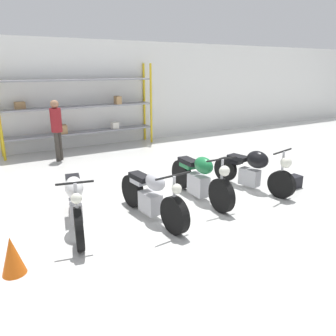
{
  "coord_description": "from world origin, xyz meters",
  "views": [
    {
      "loc": [
        -3.26,
        -5.16,
        2.68
      ],
      "look_at": [
        0.0,
        0.4,
        0.7
      ],
      "focal_mm": 35.0,
      "sensor_mm": 36.0,
      "label": 1
    }
  ],
  "objects_px": {
    "motorcycle_white": "(75,201)",
    "motorcycle_green": "(200,178)",
    "motorcycle_black": "(253,169)",
    "traffic_cone": "(12,256)",
    "toolbox": "(292,182)",
    "motorcycle_silver": "(152,196)",
    "shelving_rack": "(80,108)",
    "person_browsing": "(56,125)"
  },
  "relations": [
    {
      "from": "traffic_cone",
      "to": "motorcycle_green",
      "type": "bearing_deg",
      "value": 13.57
    },
    {
      "from": "motorcycle_white",
      "to": "motorcycle_black",
      "type": "xyz_separation_m",
      "value": [
        4.0,
        -0.14,
        -0.03
      ]
    },
    {
      "from": "motorcycle_silver",
      "to": "person_browsing",
      "type": "bearing_deg",
      "value": -179.01
    },
    {
      "from": "shelving_rack",
      "to": "traffic_cone",
      "type": "distance_m",
      "value": 7.3
    },
    {
      "from": "motorcycle_black",
      "to": "traffic_cone",
      "type": "xyz_separation_m",
      "value": [
        -5.11,
        -0.76,
        -0.2
      ]
    },
    {
      "from": "motorcycle_white",
      "to": "traffic_cone",
      "type": "height_order",
      "value": "motorcycle_white"
    },
    {
      "from": "traffic_cone",
      "to": "motorcycle_white",
      "type": "bearing_deg",
      "value": 39.19
    },
    {
      "from": "motorcycle_silver",
      "to": "motorcycle_white",
      "type": "bearing_deg",
      "value": -109.51
    },
    {
      "from": "motorcycle_silver",
      "to": "motorcycle_green",
      "type": "distance_m",
      "value": 1.35
    },
    {
      "from": "person_browsing",
      "to": "traffic_cone",
      "type": "bearing_deg",
      "value": 110.36
    },
    {
      "from": "motorcycle_green",
      "to": "shelving_rack",
      "type": "bearing_deg",
      "value": -170.3
    },
    {
      "from": "motorcycle_white",
      "to": "motorcycle_black",
      "type": "distance_m",
      "value": 4.0
    },
    {
      "from": "motorcycle_black",
      "to": "person_browsing",
      "type": "bearing_deg",
      "value": -157.7
    },
    {
      "from": "motorcycle_white",
      "to": "toolbox",
      "type": "relative_size",
      "value": 4.86
    },
    {
      "from": "shelving_rack",
      "to": "person_browsing",
      "type": "height_order",
      "value": "shelving_rack"
    },
    {
      "from": "motorcycle_silver",
      "to": "toolbox",
      "type": "relative_size",
      "value": 4.69
    },
    {
      "from": "shelving_rack",
      "to": "motorcycle_silver",
      "type": "height_order",
      "value": "shelving_rack"
    },
    {
      "from": "motorcycle_green",
      "to": "traffic_cone",
      "type": "distance_m",
      "value": 3.84
    },
    {
      "from": "motorcycle_black",
      "to": "traffic_cone",
      "type": "relative_size",
      "value": 3.78
    },
    {
      "from": "motorcycle_black",
      "to": "shelving_rack",
      "type": "bearing_deg",
      "value": -171.49
    },
    {
      "from": "shelving_rack",
      "to": "motorcycle_white",
      "type": "height_order",
      "value": "shelving_rack"
    },
    {
      "from": "person_browsing",
      "to": "traffic_cone",
      "type": "height_order",
      "value": "person_browsing"
    },
    {
      "from": "motorcycle_white",
      "to": "motorcycle_green",
      "type": "height_order",
      "value": "motorcycle_white"
    },
    {
      "from": "traffic_cone",
      "to": "toolbox",
      "type": "bearing_deg",
      "value": 3.52
    },
    {
      "from": "motorcycle_silver",
      "to": "traffic_cone",
      "type": "bearing_deg",
      "value": -81.96
    },
    {
      "from": "motorcycle_silver",
      "to": "traffic_cone",
      "type": "distance_m",
      "value": 2.48
    },
    {
      "from": "motorcycle_white",
      "to": "toolbox",
      "type": "xyz_separation_m",
      "value": [
        4.87,
        -0.54,
        -0.36
      ]
    },
    {
      "from": "shelving_rack",
      "to": "motorcycle_silver",
      "type": "relative_size",
      "value": 2.45
    },
    {
      "from": "motorcycle_green",
      "to": "motorcycle_black",
      "type": "height_order",
      "value": "motorcycle_green"
    },
    {
      "from": "toolbox",
      "to": "traffic_cone",
      "type": "xyz_separation_m",
      "value": [
        -5.98,
        -0.37,
        0.14
      ]
    },
    {
      "from": "toolbox",
      "to": "motorcycle_silver",
      "type": "bearing_deg",
      "value": 176.61
    },
    {
      "from": "shelving_rack",
      "to": "motorcycle_white",
      "type": "xyz_separation_m",
      "value": [
        -1.79,
        -5.7,
        -0.9
      ]
    },
    {
      "from": "motorcycle_silver",
      "to": "motorcycle_black",
      "type": "height_order",
      "value": "motorcycle_black"
    },
    {
      "from": "shelving_rack",
      "to": "motorcycle_silver",
      "type": "distance_m",
      "value": 6.12
    },
    {
      "from": "motorcycle_green",
      "to": "toolbox",
      "type": "bearing_deg",
      "value": 78.22
    },
    {
      "from": "motorcycle_silver",
      "to": "toolbox",
      "type": "distance_m",
      "value": 3.58
    },
    {
      "from": "traffic_cone",
      "to": "person_browsing",
      "type": "bearing_deg",
      "value": 71.37
    },
    {
      "from": "motorcycle_green",
      "to": "motorcycle_white",
      "type": "bearing_deg",
      "value": -88.61
    },
    {
      "from": "motorcycle_green",
      "to": "toolbox",
      "type": "distance_m",
      "value": 2.34
    },
    {
      "from": "motorcycle_white",
      "to": "motorcycle_green",
      "type": "bearing_deg",
      "value": 101.83
    },
    {
      "from": "motorcycle_green",
      "to": "toolbox",
      "type": "xyz_separation_m",
      "value": [
        2.25,
        -0.53,
        -0.32
      ]
    },
    {
      "from": "toolbox",
      "to": "shelving_rack",
      "type": "bearing_deg",
      "value": 116.22
    }
  ]
}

